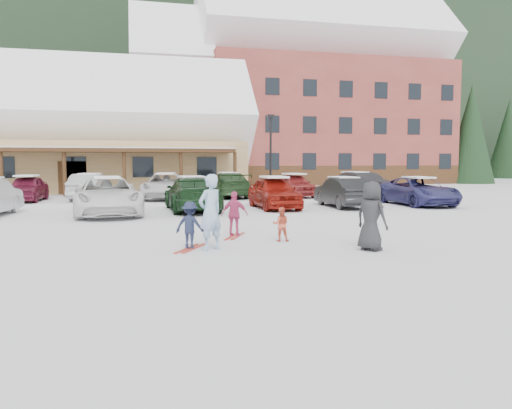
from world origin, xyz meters
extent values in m
plane|color=white|center=(0.00, 0.00, 0.00)|extent=(160.00, 160.00, 0.00)
cube|color=black|center=(0.00, 85.00, 19.00)|extent=(300.00, 70.00, 38.00)
cube|color=tan|center=(-9.00, 28.00, 1.80)|extent=(28.00, 10.00, 3.60)
cube|color=#422814|center=(-9.00, 21.80, 2.90)|extent=(25.20, 2.60, 0.25)
cube|color=white|center=(-9.00, 28.00, 5.54)|extent=(29.12, 9.69, 9.69)
cube|color=maroon|center=(16.00, 38.00, 6.00)|extent=(24.00, 14.00, 12.00)
cube|color=maroon|center=(0.50, 38.00, 4.50)|extent=(7.00, 12.60, 9.00)
cube|color=white|center=(16.00, 38.00, 14.69)|extent=(24.96, 13.57, 13.57)
cube|color=#422814|center=(16.00, 31.04, 0.90)|extent=(24.00, 0.10, 1.80)
cylinder|color=black|center=(6.83, 23.57, 2.68)|extent=(0.16, 0.16, 5.37)
cube|color=black|center=(6.83, 23.57, 5.49)|extent=(0.50, 0.25, 0.25)
cylinder|color=black|center=(30.00, 32.00, 0.66)|extent=(0.60, 0.60, 1.32)
cone|color=black|center=(30.00, 32.00, 6.27)|extent=(4.84, 4.84, 9.90)
cylinder|color=black|center=(6.00, 44.00, 0.54)|extent=(0.60, 0.60, 1.08)
cone|color=black|center=(6.00, 44.00, 5.13)|extent=(3.96, 3.96, 8.10)
cylinder|color=black|center=(34.00, 46.00, 0.69)|extent=(0.60, 0.60, 1.38)
cone|color=black|center=(34.00, 46.00, 6.55)|extent=(5.06, 5.06, 10.35)
imported|color=#95B5D7|center=(-1.12, -0.14, 0.93)|extent=(0.81, 0.74, 1.87)
imported|color=#D5543B|center=(0.95, 0.78, 0.47)|extent=(0.53, 0.45, 0.93)
imported|color=#1A213B|center=(-1.59, 0.13, 0.59)|extent=(0.88, 0.75, 1.18)
cube|color=red|center=(-1.59, 0.13, 0.01)|extent=(0.85, 1.32, 0.03)
imported|color=#C23A6C|center=(-0.12, 1.87, 0.66)|extent=(0.83, 0.62, 1.32)
cube|color=red|center=(-0.12, 1.87, 0.01)|extent=(0.79, 1.35, 0.03)
imported|color=#262729|center=(2.68, -1.09, 0.85)|extent=(0.88, 0.98, 1.69)
imported|color=white|center=(-4.03, 8.93, 0.77)|extent=(3.05, 5.76, 1.54)
imported|color=black|center=(-0.47, 9.79, 0.75)|extent=(2.25, 5.25, 1.51)
imported|color=maroon|center=(3.32, 10.02, 0.74)|extent=(1.80, 4.35, 1.47)
imported|color=black|center=(6.71, 9.91, 0.71)|extent=(1.61, 4.37, 1.43)
imported|color=navy|center=(10.80, 10.08, 0.70)|extent=(2.37, 5.04, 1.39)
imported|color=maroon|center=(-8.68, 17.23, 0.71)|extent=(1.85, 4.22, 1.41)
imported|color=#AAABAF|center=(-5.44, 17.53, 0.74)|extent=(2.13, 4.67, 1.48)
imported|color=silver|center=(-1.20, 17.15, 0.75)|extent=(3.29, 5.69, 1.49)
imported|color=#223F1E|center=(2.59, 17.65, 0.75)|extent=(2.14, 5.19, 1.50)
imported|color=maroon|center=(6.59, 17.19, 0.71)|extent=(2.15, 4.36, 1.43)
imported|color=black|center=(10.26, 16.34, 0.77)|extent=(2.38, 4.85, 1.53)
camera|label=1|loc=(-2.86, -12.15, 2.16)|focal=35.00mm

